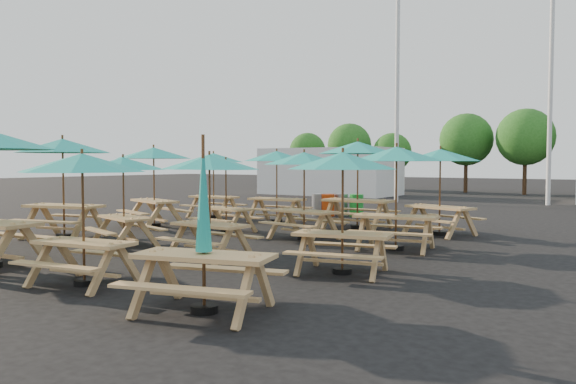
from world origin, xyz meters
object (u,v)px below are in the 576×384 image
Objects in this scene: picnic_unit_7 at (277,160)px; picnic_unit_10 at (304,163)px; waste_bin_3 at (356,205)px; picnic_unit_6 at (226,169)px; picnic_unit_14 at (396,160)px; waste_bin_1 at (328,205)px; picnic_unit_5 at (123,168)px; picnic_unit_8 at (82,170)px; waste_bin_0 at (319,205)px; waste_bin_2 at (341,205)px; picnic_unit_1 at (63,151)px; picnic_unit_11 at (358,152)px; picnic_unit_2 at (154,157)px; picnic_unit_3 at (213,161)px; picnic_unit_13 at (343,167)px; picnic_unit_12 at (204,240)px; picnic_unit_15 at (440,160)px; picnic_unit_9 at (209,168)px.

picnic_unit_10 is (2.90, -2.96, -0.10)m from picnic_unit_7.
picnic_unit_6 is at bearing -98.50° from waste_bin_3.
waste_bin_1 is (-5.17, 6.02, -1.60)m from picnic_unit_14.
picnic_unit_8 is (2.74, -3.09, 0.02)m from picnic_unit_5.
waste_bin_0 and waste_bin_2 have the same top height.
picnic_unit_11 is (5.33, 5.98, 0.01)m from picnic_unit_1.
picnic_unit_10 is 6.46m from waste_bin_1.
picnic_unit_1 is at bearing -169.57° from picnic_unit_14.
picnic_unit_2 reaches higher than picnic_unit_10.
picnic_unit_3 reaches higher than waste_bin_0.
picnic_unit_8 is at bearing -92.22° from picnic_unit_11.
picnic_unit_2 is at bearing -131.99° from picnic_unit_7.
picnic_unit_3 is 10.51m from picnic_unit_13.
picnic_unit_13 is 2.94× the size of waste_bin_1.
waste_bin_1 is at bearing 58.52° from picnic_unit_1.
picnic_unit_12 is (2.67, -0.16, -0.88)m from picnic_unit_8.
picnic_unit_1 is 8.11m from picnic_unit_13.
picnic_unit_11 is 2.47m from picnic_unit_15.
picnic_unit_7 reaches higher than picnic_unit_14.
waste_bin_2 is (0.57, 9.42, -1.40)m from picnic_unit_5.
picnic_unit_5 is (2.42, -0.10, -0.42)m from picnic_unit_1.
waste_bin_2 is (0.34, 0.41, 0.00)m from waste_bin_1.
picnic_unit_15 reaches higher than picnic_unit_14.
picnic_unit_12 is 3.37m from picnic_unit_13.
waste_bin_2 is at bearing 74.54° from picnic_unit_7.
picnic_unit_1 is 3.61× the size of waste_bin_2.
picnic_unit_12 reaches higher than waste_bin_0.
picnic_unit_6 is at bearing 166.49° from picnic_unit_14.
picnic_unit_1 reaches higher than waste_bin_2.
picnic_unit_15 reaches higher than picnic_unit_6.
picnic_unit_10 is at bearing -92.87° from picnic_unit_11.
picnic_unit_13 is (2.85, -3.29, -0.07)m from picnic_unit_10.
picnic_unit_6 is 4.21m from picnic_unit_9.
picnic_unit_10 is at bearing 6.88° from picnic_unit_6.
picnic_unit_3 is 1.04× the size of picnic_unit_8.
picnic_unit_12 is at bearing -65.66° from waste_bin_0.
picnic_unit_15 is (2.54, 2.74, 0.09)m from picnic_unit_10.
picnic_unit_3 is at bearing -162.89° from picnic_unit_15.
waste_bin_0 is (-2.84, 12.03, -1.42)m from picnic_unit_8.
picnic_unit_11 reaches higher than picnic_unit_6.
picnic_unit_8 is 12.77m from waste_bin_2.
picnic_unit_13 is at bearing -66.71° from picnic_unit_11.
picnic_unit_15 reaches higher than waste_bin_0.
picnic_unit_11 is (0.08, 2.79, 0.31)m from picnic_unit_10.
picnic_unit_14 is at bearing -70.59° from picnic_unit_15.
waste_bin_2 is (3.03, 6.22, -1.69)m from picnic_unit_2.
picnic_unit_5 is at bearing -93.47° from waste_bin_2.
picnic_unit_2 reaches higher than picnic_unit_7.
picnic_unit_6 is at bearing -43.85° from picnic_unit_3.
picnic_unit_6 is 2.64× the size of waste_bin_2.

